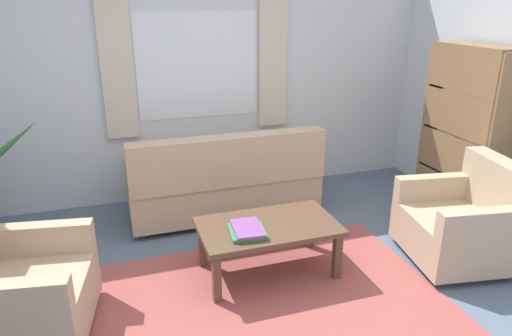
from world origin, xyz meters
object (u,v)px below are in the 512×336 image
object	(u,v)px
couch	(224,182)
armchair_left	(12,291)
bookshelf	(463,132)
coffee_table	(268,231)
armchair_right	(465,222)
book_stack_on_table	(247,230)

from	to	relation	value
couch	armchair_left	world-z (taller)	couch
armchair_left	bookshelf	distance (m)	4.11
armchair_left	coffee_table	xyz separation A→B (m)	(1.82, 0.20, 0.03)
armchair_right	coffee_table	xyz separation A→B (m)	(-1.65, 0.33, 0.03)
armchair_left	book_stack_on_table	distance (m)	1.63
coffee_table	bookshelf	distance (m)	2.30
couch	bookshelf	world-z (taller)	bookshelf
armchair_left	book_stack_on_table	size ratio (longest dim) A/B	2.85
couch	coffee_table	size ratio (longest dim) A/B	1.73
bookshelf	armchair_left	bearing A→B (deg)	99.04
couch	armchair_right	size ratio (longest dim) A/B	1.97
coffee_table	armchair_left	bearing A→B (deg)	-173.73
couch	coffee_table	distance (m)	1.16
coffee_table	armchair_right	bearing A→B (deg)	-11.23
coffee_table	book_stack_on_table	size ratio (longest dim) A/B	3.25
armchair_left	armchair_right	distance (m)	3.48
couch	bookshelf	xyz separation A→B (m)	(2.27, -0.72, 0.52)
armchair_left	coffee_table	world-z (taller)	armchair_left
couch	armchair_left	distance (m)	2.23
couch	coffee_table	bearing A→B (deg)	93.11
couch	armchair_left	xyz separation A→B (m)	(-1.76, -1.36, -0.01)
couch	bookshelf	distance (m)	2.43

